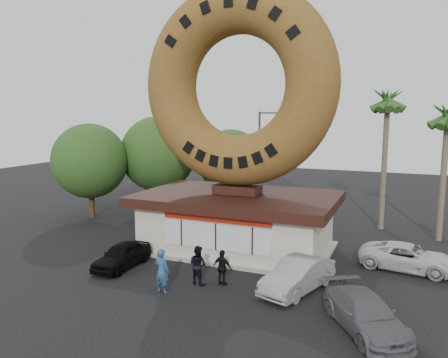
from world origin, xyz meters
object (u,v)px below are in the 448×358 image
object	(u,v)px
car_silver	(298,275)
giant_donut	(238,86)
street_lamp	(261,156)
donut_shop	(237,220)
car_black	(122,255)
person_center	(198,265)
person_right	(222,268)
car_grey	(365,313)
person_left	(162,271)
car_white	(409,257)

from	to	relation	value
car_silver	giant_donut	bearing A→B (deg)	153.12
street_lamp	car_silver	distance (m)	16.46
donut_shop	car_black	size ratio (longest dim) A/B	3.00
car_black	street_lamp	bearing A→B (deg)	80.91
person_center	person_right	xyz separation A→B (m)	(1.12, 0.28, -0.08)
donut_shop	car_grey	bearing A→B (deg)	-42.80
street_lamp	car_black	world-z (taller)	street_lamp
donut_shop	person_center	distance (m)	5.68
street_lamp	car_silver	size ratio (longest dim) A/B	1.84
donut_shop	person_left	xyz separation A→B (m)	(-0.81, -7.12, -0.77)
car_black	car_silver	distance (m)	9.07
street_lamp	person_right	xyz separation A→B (m)	(3.18, -15.34, -3.64)
person_left	car_silver	xyz separation A→B (m)	(5.49, 2.51, -0.28)
donut_shop	person_right	xyz separation A→B (m)	(1.33, -5.32, -0.93)
car_silver	car_grey	size ratio (longest dim) A/B	0.97
giant_donut	car_black	xyz separation A→B (m)	(-4.37, -5.18, -8.75)
giant_donut	person_right	size ratio (longest dim) A/B	6.67
donut_shop	car_black	bearing A→B (deg)	-130.26
person_right	car_grey	distance (m)	6.74
person_right	car_white	distance (m)	9.63
person_center	car_silver	distance (m)	4.59
car_black	car_grey	distance (m)	12.34
street_lamp	car_white	world-z (taller)	street_lamp
giant_donut	car_grey	bearing A→B (deg)	-42.87
person_right	donut_shop	bearing A→B (deg)	-64.92
car_black	person_left	bearing A→B (deg)	-28.54
street_lamp	car_silver	xyz separation A→B (m)	(6.53, -14.63, -3.77)
person_left	person_center	xyz separation A→B (m)	(1.02, 1.52, -0.09)
person_left	person_right	xyz separation A→B (m)	(2.14, 1.80, -0.16)
street_lamp	donut_shop	bearing A→B (deg)	-79.50
giant_donut	person_right	xyz separation A→B (m)	(1.33, -5.34, -8.55)
car_grey	car_white	distance (m)	7.51
car_white	car_silver	bearing A→B (deg)	144.60
giant_donut	person_center	bearing A→B (deg)	-87.92
donut_shop	car_black	distance (m)	6.86
giant_donut	street_lamp	xyz separation A→B (m)	(-1.86, 10.00, -4.91)
giant_donut	car_black	distance (m)	11.07
street_lamp	person_right	size ratio (longest dim) A/B	4.78
giant_donut	car_silver	size ratio (longest dim) A/B	2.57
car_white	person_left	bearing A→B (deg)	134.22
giant_donut	car_grey	world-z (taller)	giant_donut
street_lamp	person_center	xyz separation A→B (m)	(2.06, -15.62, -3.57)
street_lamp	car_grey	size ratio (longest dim) A/B	1.78
car_grey	person_right	bearing A→B (deg)	131.10
person_right	car_black	size ratio (longest dim) A/B	0.45
person_right	car_silver	world-z (taller)	person_right
street_lamp	person_left	distance (m)	17.52
person_left	car_white	distance (m)	12.42
person_left	car_black	world-z (taller)	person_left
street_lamp	car_grey	bearing A→B (deg)	-60.75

